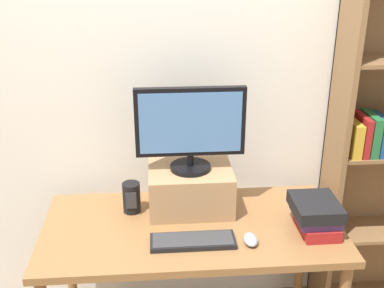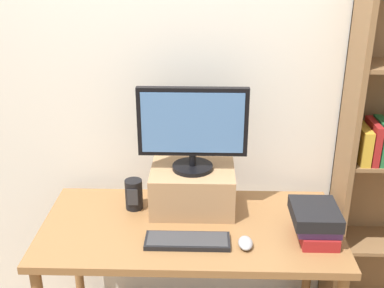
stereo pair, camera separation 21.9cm
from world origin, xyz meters
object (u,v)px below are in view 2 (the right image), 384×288
at_px(computer_monitor, 193,127).
at_px(desk_speaker, 134,194).
at_px(riser_box, 193,188).
at_px(desk, 190,239).
at_px(keyboard, 187,241).
at_px(computer_mouse, 245,243).
at_px(book_stack, 316,222).

distance_m(computer_monitor, desk_speaker, 0.46).
xyz_separation_m(riser_box, desk_speaker, (-0.29, -0.02, -0.03)).
bearing_deg(desk, riser_box, 88.03).
height_order(desk, riser_box, riser_box).
bearing_deg(computer_monitor, keyboard, -92.50).
relative_size(desk, riser_box, 3.44).
height_order(computer_monitor, keyboard, computer_monitor).
height_order(desk, computer_monitor, computer_monitor).
distance_m(desk, desk_speaker, 0.36).
bearing_deg(computer_mouse, book_stack, 14.35).
xyz_separation_m(desk, riser_box, (0.01, 0.17, 0.19)).
bearing_deg(book_stack, riser_box, 155.19).
bearing_deg(computer_monitor, desk_speaker, -176.18).
height_order(keyboard, book_stack, book_stack).
bearing_deg(desk, desk_speaker, 152.56).
xyz_separation_m(computer_monitor, book_stack, (0.56, -0.26, -0.35)).
distance_m(keyboard, computer_mouse, 0.26).
relative_size(computer_monitor, book_stack, 2.15).
distance_m(keyboard, desk_speaker, 0.42).
height_order(riser_box, computer_monitor, computer_monitor).
bearing_deg(computer_monitor, computer_mouse, -54.40).
relative_size(keyboard, desk_speaker, 2.45).
xyz_separation_m(computer_monitor, computer_mouse, (0.24, -0.34, -0.41)).
height_order(riser_box, computer_mouse, riser_box).
distance_m(riser_box, keyboard, 0.34).
relative_size(desk, desk_speaker, 9.15).
relative_size(riser_box, computer_mouse, 3.94).
relative_size(riser_box, keyboard, 1.08).
xyz_separation_m(desk, computer_monitor, (0.01, 0.17, 0.52)).
bearing_deg(riser_box, desk_speaker, -175.89).
distance_m(keyboard, book_stack, 0.58).
height_order(computer_monitor, desk_speaker, computer_monitor).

